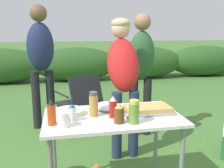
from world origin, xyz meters
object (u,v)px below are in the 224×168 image
Objects in this scene: folding_table at (113,124)px; relish_jar at (134,112)px; food_tray at (148,110)px; mayo_bottle at (72,113)px; standing_person_in_red_jacket at (41,55)px; camp_chair_green_behind_table at (80,100)px; spice_jar at (94,104)px; hot_sauce_bottle at (52,113)px; paper_cup_stack at (64,120)px; ketchup_bottle at (113,107)px; standing_person_with_beanie at (141,64)px; plate_stack at (69,112)px; standing_person_in_gray_fleece at (123,71)px; mixing_bowl at (107,106)px; beer_bottle at (119,114)px.

relish_jar is at bearing -58.22° from folding_table.
relish_jar reaches higher than food_tray.
standing_person_in_red_jacket is (-0.35, 1.84, 0.26)m from mayo_bottle.
camp_chair_green_behind_table is (0.17, 1.53, -0.34)m from mayo_bottle.
spice_jar is at bearing 178.99° from food_tray.
paper_cup_stack is at bearing -34.00° from hot_sauce_bottle.
ketchup_bottle is 1.42m from standing_person_with_beanie.
relish_jar is (0.12, -0.20, 0.16)m from folding_table.
camp_chair_green_behind_table is at bearing 78.70° from hot_sauce_bottle.
plate_stack is 1.39× the size of ketchup_bottle.
paper_cup_stack is 1.69m from camp_chair_green_behind_table.
folding_table is 0.16m from ketchup_bottle.
standing_person_in_gray_fleece is 0.95× the size of standing_person_with_beanie.
mixing_bowl is 0.21m from ketchup_bottle.
spice_jar is (0.17, 0.08, 0.03)m from mayo_bottle.
paper_cup_stack is 0.77× the size of mayo_bottle.
mayo_bottle is 0.09× the size of standing_person_with_beanie.
standing_person_in_red_jacket is at bearing 124.83° from camp_chair_green_behind_table.
food_tray is at bearing 9.00° from hot_sauce_bottle.
ketchup_bottle is at bearing -108.94° from camp_chair_green_behind_table.
relish_jar is 0.21× the size of camp_chair_green_behind_table.
mayo_bottle is (-0.31, -0.22, 0.03)m from mixing_bowl.
food_tray is 0.72m from paper_cup_stack.
hot_sauce_bottle reaches higher than beer_bottle.
beer_bottle is 0.09× the size of standing_person_in_red_jacket.
relish_jar is at bearing -14.24° from beer_bottle.
ketchup_bottle is 0.11× the size of standing_person_in_gray_fleece.
hot_sauce_bottle is at bearing -171.34° from ketchup_bottle.
paper_cup_stack is 0.12m from mayo_bottle.
mayo_bottle is at bearing -154.35° from spice_jar.
mixing_bowl is (-0.32, 0.15, 0.01)m from food_tray.
ketchup_bottle is (0.01, -0.20, 0.05)m from mixing_bowl.
mixing_bowl is at bearing 97.45° from folding_table.
beer_bottle reaches higher than food_tray.
mixing_bowl is 1.26m from standing_person_with_beanie.
ketchup_bottle is at bearing 129.47° from relish_jar.
hot_sauce_bottle is 1.73m from standing_person_with_beanie.
mayo_bottle reaches higher than food_tray.
relish_jar is 1.02× the size of ketchup_bottle.
food_tray is at bearing 32.13° from beer_bottle.
relish_jar reaches higher than mixing_bowl.
mixing_bowl is 0.33m from beer_bottle.
relish_jar is (-0.18, -0.21, 0.06)m from food_tray.
food_tray is 1.56m from camp_chair_green_behind_table.
paper_cup_stack is at bearing -96.37° from standing_person_in_red_jacket.
standing_person_in_red_jacket is 2.12× the size of camp_chair_green_behind_table.
standing_person_with_beanie is at bearing 58.36° from mixing_bowl.
paper_cup_stack is 1.98m from standing_person_in_red_jacket.
ketchup_bottle reaches higher than food_tray.
mayo_bottle is at bearing -127.60° from standing_person_in_gray_fleece.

